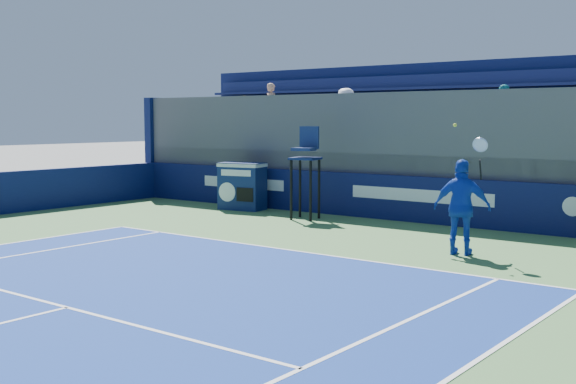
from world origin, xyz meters
The scene contains 5 objects.
back_hoarding centered at (0.00, 17.10, 0.60)m, with size 20.40×0.21×1.20m.
match_clock centered at (-5.43, 16.33, 0.74)m, with size 1.43×0.94×1.40m.
umpire_chair centered at (-2.75, 15.84, 1.53)m, with size 0.83×0.83×2.48m.
tennis_player centered at (2.70, 13.56, 0.95)m, with size 1.18×0.71×2.57m.
stadium_seating centered at (0.00, 19.15, 1.84)m, with size 21.00×4.05×4.40m.
Camera 1 is at (8.54, 0.43, 2.65)m, focal length 45.00 mm.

